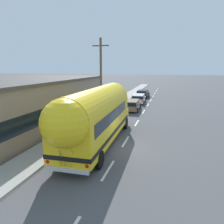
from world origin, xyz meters
name	(u,v)px	position (x,y,z in m)	size (l,w,h in m)	color
ground_plane	(122,148)	(0.00, 0.00, 0.00)	(300.00, 300.00, 0.00)	#4C4C4F
lane_markings	(124,110)	(-2.51, 12.78, 0.00)	(3.69, 80.00, 0.01)	silver
sidewalk_slab	(102,113)	(-4.68, 10.00, 0.07)	(2.24, 90.00, 0.15)	#9E9B93
roadside_building	(15,102)	(-11.52, 3.72, 2.17)	(10.89, 21.79, 4.34)	gray
utility_pole	(101,77)	(-4.25, 8.52, 4.42)	(1.80, 0.24, 8.50)	brown
painted_bus	(96,115)	(-1.76, -0.30, 2.30)	(2.78, 12.48, 4.12)	yellow
car_lead	(132,104)	(-1.59, 13.01, 0.79)	(2.00, 4.42, 1.37)	olive
car_second	(139,98)	(-1.57, 19.04, 0.79)	(2.03, 4.67, 1.37)	white
car_third	(143,93)	(-1.71, 25.46, 0.79)	(2.09, 4.52, 1.37)	black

